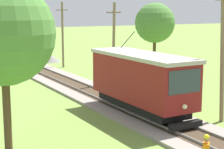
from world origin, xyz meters
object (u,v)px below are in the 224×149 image
(utility_pole_far, at_px, (63,34))
(gravel_pile, at_px, (50,58))
(red_tram, at_px, (141,80))
(utility_pole_mid, at_px, (114,43))
(tree_left_far, at_px, (155,23))
(tree_right_near, at_px, (3,34))
(freight_car, at_px, (18,50))
(utility_pole_near_tram, at_px, (222,52))

(utility_pole_far, distance_m, gravel_pile, 6.07)
(red_tram, relative_size, utility_pole_mid, 1.21)
(utility_pole_far, relative_size, tree_left_far, 1.02)
(utility_pole_mid, bearing_deg, tree_right_near, -133.79)
(utility_pole_far, relative_size, tree_right_near, 0.96)
(freight_car, bearing_deg, tree_right_near, -106.52)
(freight_car, relative_size, utility_pole_mid, 0.74)
(red_tram, distance_m, tree_left_far, 15.65)
(utility_pole_far, height_order, gravel_pile, utility_pole_far)
(red_tram, distance_m, gravel_pile, 26.04)
(utility_pole_mid, distance_m, gravel_pile, 16.87)
(utility_pole_near_tram, distance_m, tree_right_near, 12.49)
(freight_car, bearing_deg, utility_pole_mid, -79.28)
(red_tram, distance_m, utility_pole_near_tram, 5.02)
(red_tram, distance_m, freight_car, 26.78)
(freight_car, height_order, tree_right_near, tree_right_near)
(utility_pole_far, distance_m, tree_left_far, 10.82)
(utility_pole_near_tram, bearing_deg, tree_right_near, -177.60)
(utility_pole_near_tram, distance_m, utility_pole_mid, 12.42)
(red_tram, distance_m, tree_right_near, 10.36)
(utility_pole_mid, bearing_deg, freight_car, 100.72)
(utility_pole_near_tram, height_order, utility_pole_far, utility_pole_near_tram)
(utility_pole_near_tram, bearing_deg, utility_pole_mid, 90.00)
(red_tram, xyz_separation_m, gravel_pile, (3.59, 25.73, -1.69))
(tree_left_far, bearing_deg, utility_pole_near_tram, -112.65)
(freight_car, height_order, gravel_pile, freight_car)
(utility_pole_far, bearing_deg, tree_left_far, -53.76)
(tree_left_far, bearing_deg, tree_right_near, -140.00)
(red_tram, height_order, utility_pole_far, utility_pole_far)
(utility_pole_mid, height_order, tree_right_near, tree_right_near)
(utility_pole_far, bearing_deg, tree_right_near, -116.96)
(utility_pole_far, bearing_deg, utility_pole_near_tram, -90.00)
(gravel_pile, distance_m, tree_left_far, 15.77)
(gravel_pile, bearing_deg, utility_pole_mid, -90.89)
(utility_pole_far, height_order, tree_right_near, tree_right_near)
(freight_car, xyz_separation_m, utility_pole_far, (3.34, -6.18, 2.18))
(red_tram, height_order, freight_car, red_tram)
(freight_car, bearing_deg, tree_left_far, -56.87)
(tree_left_far, bearing_deg, utility_pole_far, 126.24)
(red_tram, bearing_deg, utility_pole_near_tram, -44.40)
(freight_car, height_order, tree_left_far, tree_left_far)
(utility_pole_near_tram, relative_size, tree_right_near, 1.05)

